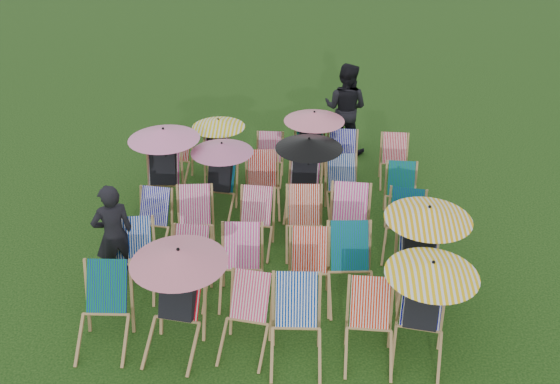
{
  "coord_description": "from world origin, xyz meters",
  "views": [
    {
      "loc": [
        0.47,
        -8.18,
        5.8
      ],
      "look_at": [
        0.03,
        0.31,
        0.9
      ],
      "focal_mm": 40.0,
      "sensor_mm": 36.0,
      "label": 1
    }
  ],
  "objects_px": {
    "deckchair_29": "(395,161)",
    "person_rear": "(345,108)",
    "deckchair_0": "(103,312)",
    "person_left": "(114,235)",
    "deckchair_5": "(423,309)"
  },
  "relations": [
    {
      "from": "deckchair_0",
      "to": "person_left",
      "type": "distance_m",
      "value": 1.36
    },
    {
      "from": "deckchair_5",
      "to": "deckchair_29",
      "type": "xyz_separation_m",
      "value": [
        0.17,
        4.56,
        -0.29
      ]
    },
    {
      "from": "deckchair_29",
      "to": "person_left",
      "type": "relative_size",
      "value": 0.53
    },
    {
      "from": "deckchair_29",
      "to": "person_rear",
      "type": "distance_m",
      "value": 1.68
    },
    {
      "from": "deckchair_29",
      "to": "person_left",
      "type": "distance_m",
      "value": 5.49
    },
    {
      "from": "deckchair_0",
      "to": "deckchair_5",
      "type": "distance_m",
      "value": 4.04
    },
    {
      "from": "deckchair_0",
      "to": "deckchair_29",
      "type": "xyz_separation_m",
      "value": [
        4.2,
        4.58,
        -0.08
      ]
    },
    {
      "from": "deckchair_29",
      "to": "person_rear",
      "type": "bearing_deg",
      "value": 126.69
    },
    {
      "from": "deckchair_5",
      "to": "person_rear",
      "type": "distance_m",
      "value": 5.93
    },
    {
      "from": "deckchair_0",
      "to": "person_left",
      "type": "height_order",
      "value": "person_left"
    },
    {
      "from": "deckchair_5",
      "to": "deckchair_0",
      "type": "bearing_deg",
      "value": -169.78
    },
    {
      "from": "deckchair_5",
      "to": "person_left",
      "type": "distance_m",
      "value": 4.42
    },
    {
      "from": "person_rear",
      "to": "deckchair_29",
      "type": "bearing_deg",
      "value": 146.43
    },
    {
      "from": "deckchair_0",
      "to": "deckchair_5",
      "type": "height_order",
      "value": "deckchair_5"
    },
    {
      "from": "person_left",
      "to": "person_rear",
      "type": "height_order",
      "value": "person_rear"
    }
  ]
}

